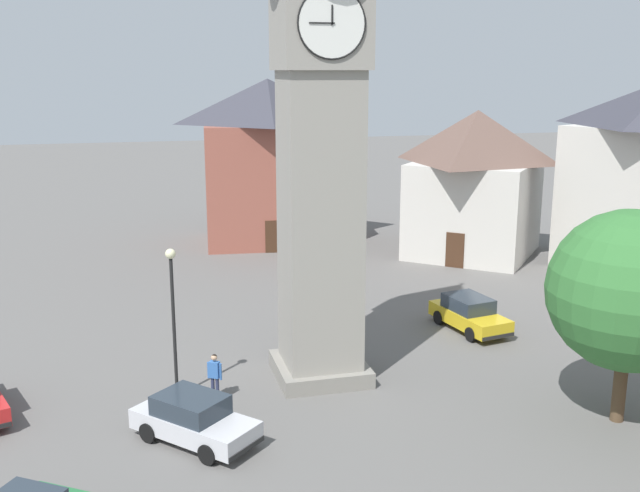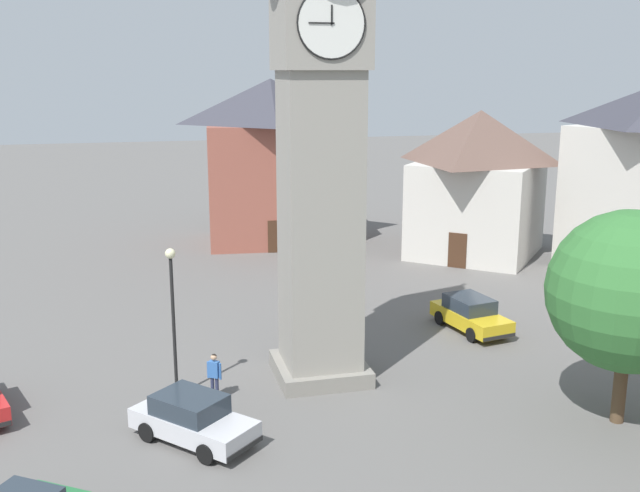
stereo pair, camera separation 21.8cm
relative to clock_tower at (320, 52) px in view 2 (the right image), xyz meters
The scene contains 9 objects.
ground_plane 11.99m from the clock_tower, 96.67° to the right, with size 200.00×200.00×0.00m, color #605E5B.
clock_tower is the anchor object (origin of this frame).
car_blue_kerb 14.06m from the clock_tower, 156.77° to the right, with size 2.41×4.37×1.53m.
car_silver_kerb 12.95m from the clock_tower, 37.94° to the left, with size 4.03×4.18×1.53m.
pedestrian 11.77m from the clock_tower, 14.07° to the left, with size 0.48×0.38×1.69m.
tree 12.95m from the clock_tower, 145.39° to the left, with size 5.26×5.26×7.15m.
building_shop_left 22.92m from the clock_tower, 130.95° to the right, with size 10.84×10.91×9.04m.
building_corner_back 24.00m from the clock_tower, 95.85° to the right, with size 9.44×7.66×10.89m.
lamp_post 9.99m from the clock_tower, ahead, with size 0.36×0.36×5.44m.
Camera 2 is at (6.30, 25.42, 11.36)m, focal length 41.27 mm.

